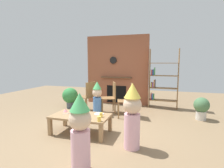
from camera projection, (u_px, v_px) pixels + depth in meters
name	position (u px, v px, depth m)	size (l,w,h in m)	color
ground_plane	(100.00, 130.00, 3.83)	(12.00, 12.00, 0.00)	#846B4C
brick_fireplace_feature	(117.00, 70.00, 6.24)	(2.20, 0.28, 2.40)	#935138
bookshelf	(161.00, 81.00, 5.65)	(0.90, 0.28, 1.90)	olive
coffee_table	(81.00, 118.00, 3.64)	(1.19, 0.64, 0.39)	#9E7A51
paper_cup_near_left	(99.00, 119.00, 3.25)	(0.07, 0.07, 0.09)	#F2CC4C
paper_cup_near_right	(77.00, 110.00, 3.83)	(0.07, 0.07, 0.09)	#E5666B
paper_cup_center	(101.00, 115.00, 3.50)	(0.07, 0.07, 0.09)	#F2CC4C
paper_cup_far_left	(86.00, 116.00, 3.41)	(0.08, 0.08, 0.10)	#8CD18C
paper_plate_front	(75.00, 117.00, 3.49)	(0.21, 0.21, 0.01)	white
paper_plate_rear	(99.00, 114.00, 3.70)	(0.20, 0.20, 0.01)	white
birthday_cake_slice	(65.00, 110.00, 3.87)	(0.10, 0.10, 0.07)	pink
table_fork	(66.00, 114.00, 3.73)	(0.15, 0.02, 0.01)	silver
child_with_cone_hat	(80.00, 131.00, 2.32)	(0.30, 0.30, 1.08)	#EAB2C6
child_in_pink	(132.00, 114.00, 2.97)	(0.31, 0.31, 1.13)	#EAB2C6
child_by_the_chairs	(97.00, 98.00, 4.87)	(0.26, 0.26, 0.95)	#4C7FC6
dining_chair_left	(88.00, 95.00, 5.24)	(0.50, 0.50, 0.90)	olive
dining_chair_middle	(111.00, 95.00, 5.13)	(0.53, 0.53, 0.90)	olive
dining_chair_right	(128.00, 98.00, 4.73)	(0.50, 0.50, 0.90)	olive
potted_plant_tall	(201.00, 107.00, 4.51)	(0.39, 0.39, 0.58)	beige
potted_plant_short	(70.00, 96.00, 5.69)	(0.50, 0.50, 0.66)	#4C5660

